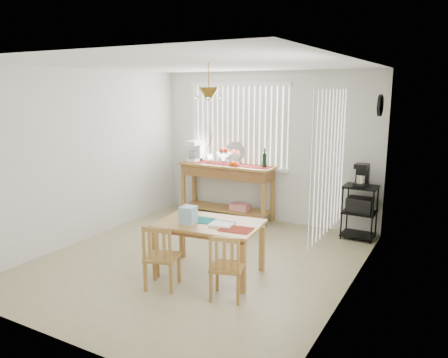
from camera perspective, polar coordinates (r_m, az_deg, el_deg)
The scene contains 10 objects.
ground at distance 6.07m, azimuth -3.41°, elevation -10.63°, with size 4.00×4.50×0.01m, color tan.
room_shell at distance 5.66m, azimuth -3.51°, elevation 5.50°, with size 4.20×4.70×2.70m.
sideboard at distance 7.81m, azimuth 0.43°, elevation 0.15°, with size 1.74×0.49×0.98m.
sideboard_items at distance 7.90m, azimuth -1.43°, elevation 3.22°, with size 1.66×0.42×0.75m.
wire_cart at distance 7.09m, azimuth 17.30°, elevation -3.50°, with size 0.50×0.40×0.84m.
cart_items at distance 6.99m, azimuth 17.57°, elevation 0.44°, with size 0.20×0.24×0.35m.
dining_table at distance 5.47m, azimuth -1.89°, elevation -6.47°, with size 1.35×0.95×0.67m.
table_items at distance 5.38m, azimuth -3.58°, elevation -5.03°, with size 1.01×0.44×0.22m.
chair_left at distance 5.20m, azimuth -8.23°, elevation -10.07°, with size 0.45×0.45×0.78m.
chair_right at distance 4.90m, azimuth 0.35°, elevation -11.45°, with size 0.44×0.44×0.77m.
Camera 1 is at (3.05, -4.72, 2.30)m, focal length 35.00 mm.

